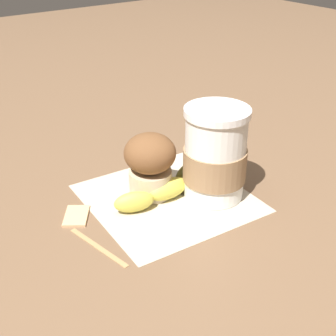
{
  "coord_description": "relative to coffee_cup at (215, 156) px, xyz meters",
  "views": [
    {
      "loc": [
        0.35,
        0.48,
        0.38
      ],
      "look_at": [
        0.0,
        0.0,
        0.05
      ],
      "focal_mm": 50.0,
      "sensor_mm": 36.0,
      "label": 1
    }
  ],
  "objects": [
    {
      "name": "muffin",
      "position": [
        0.07,
        -0.06,
        -0.01
      ],
      "size": [
        0.08,
        0.08,
        0.1
      ],
      "color": "beige",
      "rests_on": "paper_napkin"
    },
    {
      "name": "ground_plane",
      "position": [
        0.06,
        -0.03,
        -0.07
      ],
      "size": [
        3.0,
        3.0,
        0.0
      ],
      "primitive_type": "plane",
      "color": "brown"
    },
    {
      "name": "wooden_stirrer",
      "position": [
        0.2,
        0.01,
        -0.07
      ],
      "size": [
        0.03,
        0.11,
        0.0
      ],
      "primitive_type": "cube",
      "rotation": [
        0.0,
        0.0,
        1.75
      ],
      "color": "tan",
      "rests_on": "ground_plane"
    },
    {
      "name": "banana",
      "position": [
        0.06,
        -0.04,
        -0.05
      ],
      "size": [
        0.18,
        0.06,
        0.03
      ],
      "color": "#D6CC4C",
      "rests_on": "paper_napkin"
    },
    {
      "name": "paper_napkin",
      "position": [
        0.06,
        -0.03,
        -0.07
      ],
      "size": [
        0.24,
        0.24,
        0.0
      ],
      "primitive_type": "cube",
      "rotation": [
        0.0,
        0.0,
        -0.07
      ],
      "color": "beige",
      "rests_on": "ground_plane"
    },
    {
      "name": "sugar_packet",
      "position": [
        0.19,
        -0.07,
        -0.06
      ],
      "size": [
        0.06,
        0.06,
        0.01
      ],
      "primitive_type": "cube",
      "rotation": [
        0.0,
        0.0,
        0.95
      ],
      "color": "#E0B27F",
      "rests_on": "ground_plane"
    },
    {
      "name": "coffee_cup",
      "position": [
        0.0,
        0.0,
        0.0
      ],
      "size": [
        0.09,
        0.09,
        0.14
      ],
      "color": "white",
      "rests_on": "paper_napkin"
    }
  ]
}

